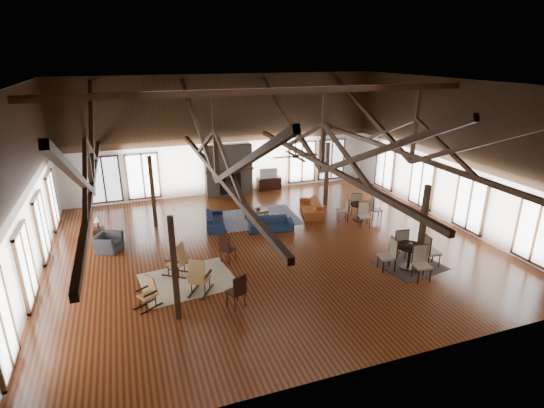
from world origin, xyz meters
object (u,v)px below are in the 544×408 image
object	(u,v)px
tv_console	(269,183)
cafe_table_far	(360,209)
sofa_orange	(311,207)
armchair	(108,243)
coffee_table	(256,212)
cafe_table_near	(410,253)
sofa_navy_left	(215,220)
sofa_navy_front	(271,224)

from	to	relation	value
tv_console	cafe_table_far	bearing A→B (deg)	-67.52
sofa_orange	armchair	xyz separation A→B (m)	(-8.73, -0.99, 0.01)
coffee_table	armchair	xyz separation A→B (m)	(-6.15, -1.10, -0.04)
coffee_table	cafe_table_far	world-z (taller)	cafe_table_far
cafe_table_near	cafe_table_far	size ratio (longest dim) A/B	1.10
cafe_table_far	coffee_table	bearing A→B (deg)	159.68
armchair	coffee_table	bearing A→B (deg)	-53.16
sofa_navy_left	coffee_table	xyz separation A→B (m)	(1.89, 0.12, 0.08)
sofa_navy_front	sofa_orange	world-z (taller)	sofa_orange
sofa_navy_left	cafe_table_near	bearing A→B (deg)	-126.92
armchair	sofa_navy_front	bearing A→B (deg)	-65.25
coffee_table	sofa_navy_front	bearing A→B (deg)	-92.73
cafe_table_far	tv_console	size ratio (longest dim) A/B	1.60
sofa_navy_front	coffee_table	bearing A→B (deg)	108.71
sofa_orange	sofa_navy_left	bearing A→B (deg)	-73.65
cafe_table_far	sofa_navy_front	bearing A→B (deg)	176.40
sofa_orange	cafe_table_far	distance (m)	2.23
sofa_navy_left	coffee_table	world-z (taller)	sofa_navy_left
sofa_navy_front	cafe_table_far	world-z (taller)	cafe_table_far
sofa_navy_left	cafe_table_near	distance (m)	8.03
sofa_navy_left	tv_console	world-z (taller)	tv_console
sofa_navy_front	armchair	world-z (taller)	armchair
sofa_navy_left	armchair	size ratio (longest dim) A/B	1.95
sofa_navy_left	sofa_orange	size ratio (longest dim) A/B	0.91
coffee_table	armchair	bearing A→B (deg)	177.93
coffee_table	armchair	distance (m)	6.25
coffee_table	cafe_table_far	bearing A→B (deg)	-32.52
armchair	sofa_navy_left	bearing A→B (deg)	-50.31
cafe_table_far	cafe_table_near	bearing A→B (deg)	-98.46
armchair	tv_console	world-z (taller)	tv_console
cafe_table_far	armchair	bearing A→B (deg)	177.41
sofa_navy_left	tv_console	size ratio (longest dim) A/B	1.48
sofa_orange	cafe_table_near	world-z (taller)	cafe_table_near
sofa_orange	coffee_table	bearing A→B (deg)	-76.17
cafe_table_near	cafe_table_far	xyz separation A→B (m)	(0.66, 4.41, -0.05)
sofa_navy_front	armchair	xyz separation A→B (m)	(-6.37, 0.22, 0.04)
sofa_navy_left	cafe_table_far	xyz separation A→B (m)	(6.13, -1.45, 0.24)
sofa_navy_front	tv_console	size ratio (longest dim) A/B	1.45
sofa_navy_front	cafe_table_far	xyz separation A→B (m)	(4.02, -0.25, 0.25)
sofa_orange	armchair	bearing A→B (deg)	-67.25
sofa_navy_front	cafe_table_near	bearing A→B (deg)	-44.94
sofa_orange	tv_console	xyz separation A→B (m)	(-0.62, 4.07, 0.02)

